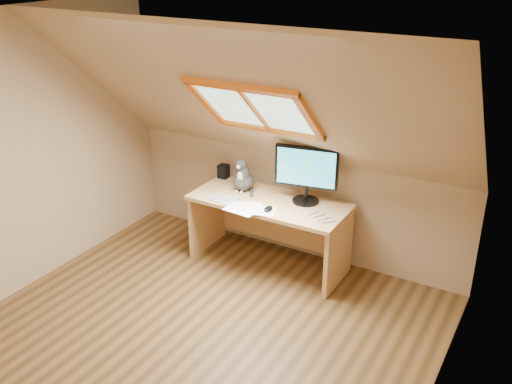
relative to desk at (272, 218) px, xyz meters
The scene contains 10 objects.
ground 1.52m from the desk, 88.08° to the right, with size 3.50×3.50×0.00m, color brown.
room_shell 1.82m from the desk, 88.19° to the right, with size 3.52×3.52×2.41m.
desk is the anchor object (origin of this frame).
monitor 0.60m from the desk, 11.11° to the left, with size 0.57×0.24×0.53m.
cat 0.47m from the desk, behind, with size 0.20×0.24×0.36m.
desk_speaker 0.74m from the desk, 164.35° to the left, with size 0.09×0.09×0.14m, color black.
graphics_tablet 0.52m from the desk, 145.20° to the right, with size 0.26×0.19×0.01m, color #B2B2B7.
mouse 0.36m from the desk, 69.19° to the right, with size 0.06×0.11×0.04m, color black.
papers 0.39m from the desk, 100.54° to the right, with size 0.35×0.30×0.01m.
cables 0.55m from the desk, 21.14° to the right, with size 0.51×0.26×0.01m.
Camera 1 is at (2.23, -2.81, 2.84)m, focal length 40.00 mm.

